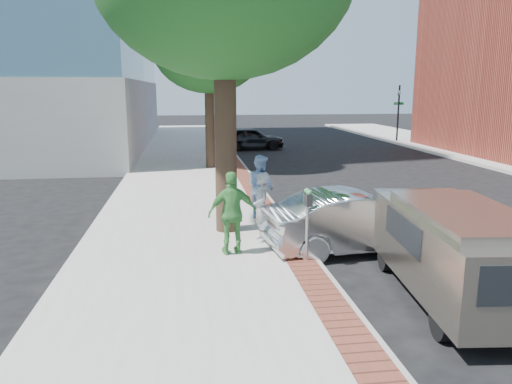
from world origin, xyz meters
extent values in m
plane|color=black|center=(0.00, 0.00, 0.00)|extent=(120.00, 120.00, 0.00)
cube|color=#9E9991|center=(-1.50, 8.00, 0.07)|extent=(5.00, 60.00, 0.15)
cube|color=brown|center=(0.70, 8.00, 0.15)|extent=(0.60, 60.00, 0.01)
cube|color=gray|center=(1.05, 8.00, 0.07)|extent=(0.10, 60.00, 0.15)
cylinder|color=black|center=(0.90, 22.00, 1.90)|extent=(0.12, 0.12, 3.80)
imported|color=black|center=(0.90, 22.00, 3.00)|extent=(0.18, 0.15, 0.90)
cube|color=#1E7238|center=(0.90, 22.00, 2.60)|extent=(0.70, 0.03, 0.18)
cylinder|color=black|center=(12.50, 22.00, 1.90)|extent=(0.12, 0.12, 3.80)
imported|color=black|center=(12.50, 22.00, 3.00)|extent=(0.18, 0.15, 0.90)
cube|color=#1E7238|center=(12.50, 22.00, 2.60)|extent=(0.70, 0.03, 0.18)
cylinder|color=black|center=(-0.60, 1.90, 2.35)|extent=(0.52, 0.52, 4.40)
cylinder|color=black|center=(-0.50, 12.00, 2.08)|extent=(0.40, 0.40, 3.85)
ellipsoid|color=#154B1C|center=(-0.50, 12.00, 5.32)|extent=(4.80, 4.80, 3.94)
cylinder|color=gray|center=(0.82, -0.55, 0.72)|extent=(0.07, 0.07, 1.15)
cube|color=#2D3030|center=(0.82, -0.64, 1.42)|extent=(0.12, 0.14, 0.24)
cube|color=#2D3030|center=(0.82, -0.46, 1.42)|extent=(0.12, 0.14, 0.24)
sphere|color=#3F8C4C|center=(0.82, -0.64, 1.57)|extent=(0.11, 0.11, 0.11)
sphere|color=#3F8C4C|center=(0.82, -0.46, 1.57)|extent=(0.11, 0.11, 0.11)
imported|color=#999A9E|center=(0.11, 0.91, 0.94)|extent=(0.44, 0.61, 1.58)
imported|color=#9ABFEF|center=(0.41, 3.01, 1.00)|extent=(0.97, 1.04, 1.70)
imported|color=#408B3F|center=(-0.62, 0.09, 1.03)|extent=(1.06, 0.52, 1.75)
imported|color=#BBBDC3|center=(2.18, 0.33, 0.68)|extent=(4.30, 1.92, 1.37)
imported|color=black|center=(2.25, 19.49, 0.67)|extent=(4.00, 1.72, 1.35)
cube|color=gray|center=(2.94, -2.40, 0.90)|extent=(2.18, 4.51, 1.22)
cube|color=gray|center=(3.15, -0.51, 0.65)|extent=(1.75, 0.99, 0.73)
cube|color=gray|center=(2.92, -2.68, 1.59)|extent=(1.86, 3.23, 0.15)
cylinder|color=black|center=(2.35, -0.93, 0.29)|extent=(0.26, 0.60, 0.58)
cylinder|color=black|center=(3.83, -1.09, 0.29)|extent=(0.26, 0.60, 0.58)
cylinder|color=black|center=(2.06, -3.72, 0.29)|extent=(0.26, 0.60, 0.58)
cube|color=black|center=(3.83, -2.32, 1.18)|extent=(0.21, 1.81, 0.50)
cube|color=black|center=(2.10, -2.13, 1.18)|extent=(0.21, 1.81, 0.50)
cube|color=black|center=(3.19, -0.11, 0.95)|extent=(1.44, 0.17, 0.36)
camera|label=1|loc=(-1.52, -9.93, 3.56)|focal=35.00mm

